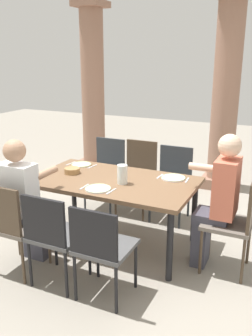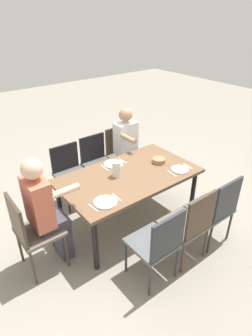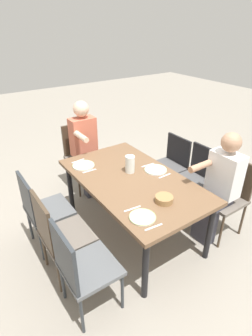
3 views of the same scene
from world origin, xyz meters
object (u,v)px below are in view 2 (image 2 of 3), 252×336
object	(u,v)px
chair_west_south	(121,152)
chair_east_south	(70,170)
chair_west_north	(216,207)
plate_0	(180,169)
plate_2	(105,202)
dining_table	(129,179)
chair_mid_south	(97,160)
chair_east_north	(158,242)
water_pitcher	(117,170)
bread_basket	(159,160)
chair_mid_north	(190,223)
chair_head_east	(31,229)
diner_woman_green	(46,210)
diner_man_white	(128,146)
plate_1	(114,164)

from	to	relation	value
chair_west_south	chair_east_south	distance (m)	0.93
chair_west_north	chair_east_south	world-z (taller)	chair_west_north
plate_0	chair_west_north	bearing A→B (deg)	88.84
plate_0	plate_2	world-z (taller)	same
dining_table	plate_2	size ratio (longest dim) A/B	6.66
chair_east_south	plate_2	size ratio (longest dim) A/B	3.33
chair_mid_south	chair_east_north	xyz separation A→B (m)	(0.47, 1.82, 0.00)
chair_west_north	plate_0	distance (m)	0.65
water_pitcher	plate_2	bearing A→B (deg)	41.36
dining_table	chair_mid_south	xyz separation A→B (m)	(-0.11, -0.91, -0.15)
chair_mid_south	bread_basket	xyz separation A→B (m)	(-0.40, 0.91, 0.25)
chair_west_north	chair_east_south	xyz separation A→B (m)	(0.93, -1.82, -0.01)
dining_table	chair_east_north	xyz separation A→B (m)	(0.36, 0.91, -0.15)
chair_west_north	plate_2	distance (m)	1.30
plate_2	chair_mid_south	bearing A→B (deg)	-118.88
chair_mid_south	water_pitcher	size ratio (longest dim) A/B	4.52
chair_mid_north	chair_head_east	bearing A→B (deg)	-33.42
diner_woman_green	plate_0	size ratio (longest dim) A/B	5.59
chair_west_north	chair_mid_north	size ratio (longest dim) A/B	0.98
chair_mid_south	plate_0	world-z (taller)	chair_mid_south
chair_mid_south	chair_head_east	size ratio (longest dim) A/B	0.93
plate_0	bread_basket	bearing A→B (deg)	-76.59
dining_table	chair_mid_north	distance (m)	0.94
chair_mid_north	bread_basket	bearing A→B (deg)	-113.38
chair_west_south	chair_east_north	xyz separation A→B (m)	(0.93, 1.83, -0.01)
dining_table	chair_mid_north	xyz separation A→B (m)	(-0.11, 0.92, -0.14)
chair_west_south	chair_mid_south	world-z (taller)	chair_west_south
diner_man_white	plate_2	distance (m)	1.53
chair_mid_north	plate_2	size ratio (longest dim) A/B	3.61
diner_man_white	bread_basket	world-z (taller)	diner_man_white
chair_west_south	chair_east_north	distance (m)	2.05
diner_man_white	chair_east_south	bearing A→B (deg)	-10.93
diner_man_white	plate_1	world-z (taller)	diner_man_white
diner_man_white	plate_2	xyz separation A→B (m)	(1.13, 1.03, 0.06)
plate_2	bread_basket	xyz separation A→B (m)	(-1.07, -0.30, 0.02)
diner_woman_green	bread_basket	world-z (taller)	diner_woman_green
water_pitcher	chair_east_south	bearing A→B (deg)	-75.56
chair_mid_north	plate_1	xyz separation A→B (m)	(0.11, -1.24, 0.22)
chair_mid_north	diner_woman_green	bearing A→B (deg)	-37.16
chair_mid_south	diner_man_white	xyz separation A→B (m)	(-0.46, 0.18, 0.16)
dining_table	bread_basket	world-z (taller)	bread_basket
plate_1	chair_west_south	bearing A→B (deg)	-133.85
chair_head_east	bread_basket	size ratio (longest dim) A/B	5.56
chair_east_south	chair_west_north	bearing A→B (deg)	116.91
chair_west_north	chair_east_north	bearing A→B (deg)	-0.14
chair_west_north	chair_west_south	world-z (taller)	chair_west_north
chair_west_south	chair_east_south	xyz separation A→B (m)	(0.93, 0.00, -0.02)
chair_west_south	plate_1	distance (m)	0.85
dining_table	plate_2	world-z (taller)	plate_2
chair_east_south	plate_0	bearing A→B (deg)	127.59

